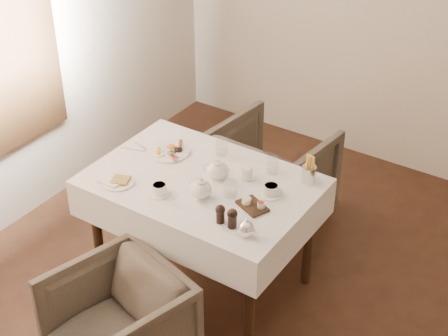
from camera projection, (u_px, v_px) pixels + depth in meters
table at (202, 197)px, 3.98m from camera, size 1.28×0.88×0.75m
armchair_near at (118, 325)px, 3.60m from camera, size 0.79×0.80×0.59m
armchair_far at (269, 174)px, 4.72m from camera, size 0.80×0.82×0.68m
breakfast_plate at (169, 151)px, 4.17m from camera, size 0.26×0.26×0.03m
side_plate at (116, 181)px, 3.89m from camera, size 0.19×0.19×0.02m
teapot_centre at (218, 169)px, 3.89m from camera, size 0.20×0.17×0.13m
teapot_front at (201, 188)px, 3.74m from camera, size 0.17×0.13×0.13m
creamer at (247, 173)px, 3.90m from camera, size 0.07×0.07×0.07m
teacup_near at (159, 190)px, 3.79m from camera, size 0.13×0.13×0.06m
teacup_far at (271, 190)px, 3.78m from camera, size 0.13×0.13×0.06m
glass_left at (221, 147)px, 4.12m from camera, size 0.09×0.09×0.10m
glass_mid at (231, 189)px, 3.76m from camera, size 0.09×0.09×0.10m
glass_right at (273, 166)px, 3.96m from camera, size 0.08×0.08×0.10m
condiment_board at (252, 205)px, 3.69m from camera, size 0.20×0.17×0.04m
pepper_mill_left at (220, 214)px, 3.56m from camera, size 0.06×0.06×0.11m
pepper_mill_right at (232, 218)px, 3.52m from camera, size 0.06×0.06×0.11m
silver_pot at (246, 227)px, 3.46m from camera, size 0.11×0.09×0.11m
fries_cup at (309, 170)px, 3.86m from camera, size 0.08×0.08×0.18m
cutlery_fork at (145, 149)px, 4.20m from camera, size 0.19×0.06×0.00m
cutlery_knife at (135, 150)px, 4.19m from camera, size 0.19×0.07×0.00m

